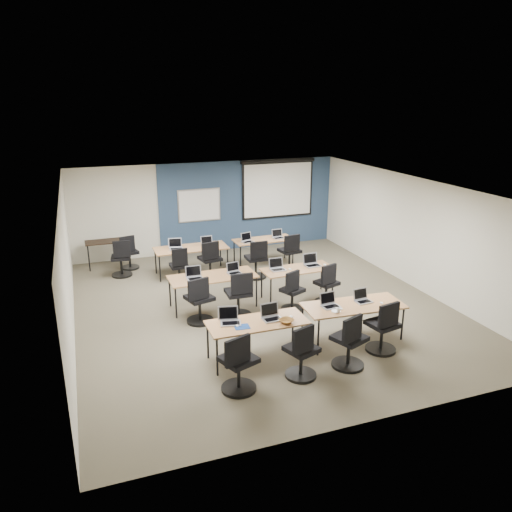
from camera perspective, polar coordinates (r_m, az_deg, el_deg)
name	(u,v)px	position (r m, az deg, el deg)	size (l,w,h in m)	color
floor	(261,306)	(11.38, 0.55, -5.70)	(8.00, 9.00, 0.02)	#6B6354
ceiling	(261,188)	(10.59, 0.59, 7.81)	(8.00, 9.00, 0.02)	white
wall_back	(209,207)	(15.07, -5.44, 5.55)	(8.00, 0.04, 2.70)	beige
wall_front	(375,339)	(7.17, 13.40, -9.23)	(8.00, 0.04, 2.70)	beige
wall_left	(67,270)	(10.29, -20.81, -1.48)	(0.04, 9.00, 2.70)	beige
wall_right	(414,233)	(12.81, 17.60, 2.57)	(0.04, 9.00, 2.70)	beige
blue_accent_panel	(248,205)	(15.39, -0.89, 5.89)	(5.50, 0.04, 2.70)	#3D5977
whiteboard	(199,205)	(14.91, -6.50, 5.78)	(1.28, 0.03, 0.98)	#AAADB1
projector_screen	(278,186)	(15.56, 2.52, 8.02)	(2.40, 0.10, 1.82)	black
training_table_front_left	(257,324)	(8.93, 0.15, -7.79)	(1.79, 0.75, 0.73)	brown
training_table_front_right	(353,307)	(9.79, 11.07, -5.72)	(1.94, 0.81, 0.73)	#A86637
training_table_mid_left	(213,278)	(11.14, -4.97, -2.49)	(1.94, 0.81, 0.73)	#91623C
training_table_mid_right	(298,270)	(11.61, 4.77, -1.66)	(1.68, 0.70, 0.73)	brown
training_table_back_left	(191,249)	(13.25, -7.43, 0.79)	(1.91, 0.80, 0.73)	#A67A3D
training_table_back_right	(264,241)	(13.90, 0.87, 1.73)	(1.67, 0.70, 0.73)	#9F7C47
laptop_0	(230,319)	(8.87, -3.03, -7.21)	(0.36, 0.30, 0.27)	silver
mouse_0	(237,326)	(8.76, -2.19, -7.95)	(0.05, 0.09, 0.03)	white
task_chair_0	(238,367)	(8.12, -2.02, -12.60)	(0.60, 0.58, 1.05)	black
laptop_1	(271,315)	(9.01, 1.76, -6.78)	(0.35, 0.30, 0.26)	#AEAEBA
mouse_1	(291,316)	(9.11, 4.05, -6.91)	(0.06, 0.09, 0.03)	white
task_chair_1	(302,356)	(8.51, 5.23, -11.28)	(0.56, 0.54, 1.02)	black
laptop_2	(330,303)	(9.62, 8.41, -5.34)	(0.33, 0.28, 0.25)	#ABABB3
mouse_2	(341,309)	(9.54, 9.66, -5.95)	(0.06, 0.10, 0.03)	white
task_chair_2	(349,345)	(8.91, 10.62, -10.00)	(0.60, 0.57, 1.05)	black
laptop_3	(362,298)	(9.95, 12.07, -4.77)	(0.31, 0.27, 0.24)	#B6B6B6
mouse_3	(382,303)	(9.95, 14.16, -5.22)	(0.06, 0.09, 0.03)	white
task_chair_3	(383,331)	(9.56, 14.34, -8.26)	(0.57, 0.57, 1.04)	black
laptop_4	(194,276)	(11.00, -7.06, -2.23)	(0.35, 0.30, 0.26)	silver
mouse_4	(205,281)	(10.81, -5.85, -2.87)	(0.06, 0.09, 0.03)	white
task_chair_4	(199,304)	(10.45, -6.48, -5.44)	(0.58, 0.57, 1.05)	black
laptop_5	(234,270)	(11.26, -2.54, -1.67)	(0.30, 0.26, 0.23)	#BABAC7
mouse_5	(246,274)	(11.16, -1.13, -2.08)	(0.06, 0.09, 0.03)	white
task_chair_5	(239,298)	(10.65, -1.95, -4.85)	(0.58, 0.58, 1.05)	black
laptop_6	(277,267)	(11.48, 2.44, -1.25)	(0.34, 0.29, 0.26)	#B5B6C2
mouse_6	(290,269)	(11.50, 3.90, -1.51)	(0.06, 0.10, 0.04)	white
task_chair_6	(292,294)	(11.00, 4.16, -4.35)	(0.52, 0.49, 0.97)	black
laptop_7	(312,263)	(11.82, 6.39, -0.76)	(0.36, 0.31, 0.27)	#ACACB6
mouse_7	(325,265)	(11.88, 7.86, -0.98)	(0.06, 0.10, 0.04)	white
task_chair_7	(327,287)	(11.44, 8.11, -3.53)	(0.52, 0.51, 0.99)	black
laptop_8	(176,246)	(13.18, -9.15, 1.10)	(0.35, 0.30, 0.26)	silver
mouse_8	(183,249)	(13.13, -8.33, 0.83)	(0.06, 0.10, 0.03)	white
task_chair_8	(179,269)	(12.69, -8.75, -1.45)	(0.48, 0.48, 0.96)	black
laptop_9	(207,243)	(13.35, -5.57, 1.44)	(0.32, 0.27, 0.25)	#ABABAF
mouse_9	(216,246)	(13.28, -4.56, 1.15)	(0.06, 0.09, 0.03)	white
task_chair_9	(210,263)	(12.89, -5.25, -0.82)	(0.57, 0.57, 1.04)	black
laptop_10	(247,240)	(13.63, -1.02, 1.88)	(0.32, 0.27, 0.25)	#BABABD
mouse_10	(252,242)	(13.55, -0.43, 1.56)	(0.06, 0.09, 0.03)	white
task_chair_10	(257,262)	(12.91, 0.07, -0.73)	(0.56, 0.56, 1.04)	black
laptop_11	(278,236)	(14.01, 2.54, 2.30)	(0.31, 0.27, 0.24)	#A09FAB
mouse_11	(285,239)	(13.93, 3.29, 1.99)	(0.06, 0.09, 0.03)	white
task_chair_11	(290,255)	(13.51, 3.90, 0.11)	(0.57, 0.57, 1.04)	black
blue_mousepad	(242,327)	(8.73, -1.62, -8.09)	(0.26, 0.22, 0.01)	navy
snack_bowl	(286,321)	(8.88, 3.49, -7.41)	(0.29, 0.29, 0.07)	brown
snack_plate	(336,311)	(9.43, 9.13, -6.24)	(0.17, 0.17, 0.01)	white
coffee_cup	(338,310)	(9.36, 9.41, -6.16)	(0.08, 0.08, 0.07)	white
utility_table	(103,244)	(14.29, -17.04, 1.29)	(0.96, 0.53, 0.75)	black
spare_chair_a	(129,255)	(14.02, -14.30, 0.10)	(0.49, 0.49, 0.97)	black
spare_chair_b	(121,261)	(13.50, -15.13, -0.58)	(0.54, 0.54, 1.01)	black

